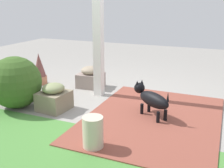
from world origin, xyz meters
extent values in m
plane|color=gray|center=(0.00, 0.00, 0.00)|extent=(12.00, 12.00, 0.00)
cube|color=brown|center=(-0.71, 0.43, 0.01)|extent=(1.80, 2.40, 0.02)
cube|color=white|center=(0.43, -0.21, 1.20)|extent=(0.14, 0.14, 2.40)
cube|color=gray|center=(0.77, -0.55, 0.13)|extent=(0.50, 0.44, 0.27)
ellipsoid|color=gray|center=(0.77, -0.55, 0.33)|extent=(0.36, 0.36, 0.16)
cube|color=gray|center=(0.76, 0.68, 0.14)|extent=(0.45, 0.47, 0.28)
ellipsoid|color=gray|center=(0.76, 0.68, 0.34)|extent=(0.34, 0.34, 0.15)
sphere|color=#355620|center=(1.35, 0.82, 0.40)|extent=(0.80, 0.80, 0.80)
cylinder|color=#BA7150|center=(1.79, -0.34, 0.08)|extent=(0.27, 0.27, 0.16)
cone|color=brown|center=(1.79, -0.34, 0.39)|extent=(0.24, 0.24, 0.45)
ellipsoid|color=black|center=(-0.71, 0.40, 0.27)|extent=(0.57, 0.48, 0.21)
sphere|color=black|center=(-0.44, 0.21, 0.36)|extent=(0.16, 0.16, 0.16)
cone|color=black|center=(-0.41, 0.25, 0.45)|extent=(0.05, 0.05, 0.07)
cone|color=black|center=(-0.46, 0.18, 0.45)|extent=(0.05, 0.05, 0.07)
cylinder|color=black|center=(-0.53, 0.36, 0.08)|extent=(0.05, 0.05, 0.17)
cylinder|color=black|center=(-0.60, 0.25, 0.08)|extent=(0.05, 0.05, 0.17)
cylinder|color=black|center=(-0.82, 0.56, 0.08)|extent=(0.05, 0.05, 0.17)
cylinder|color=black|center=(-0.89, 0.45, 0.08)|extent=(0.05, 0.05, 0.17)
cone|color=black|center=(-0.93, 0.56, 0.40)|extent=(0.04, 0.04, 0.13)
cylinder|color=beige|center=(-0.30, 1.47, 0.19)|extent=(0.23, 0.23, 0.38)
camera|label=1|loc=(-1.56, 3.90, 1.60)|focal=43.63mm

